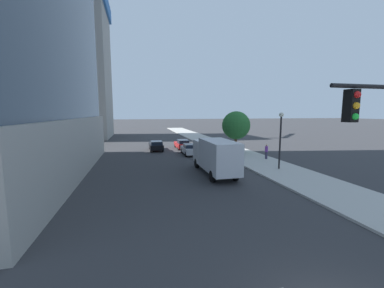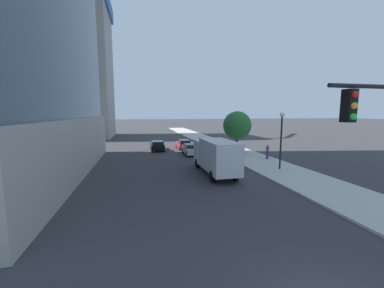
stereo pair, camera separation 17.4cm
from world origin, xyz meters
name	(u,v)px [view 1 (the left image)]	position (x,y,z in m)	size (l,w,h in m)	color
sidewalk	(259,162)	(8.34, 20.00, 0.07)	(5.31, 120.00, 0.15)	#B2AFA8
construction_building	(70,61)	(-18.29, 53.48, 16.44)	(22.01, 15.80, 37.41)	#9E9B93
street_lamp	(281,132)	(8.43, 16.28, 3.72)	(0.44, 0.44, 5.39)	black
street_tree	(236,125)	(8.14, 26.06, 3.81)	(3.77, 3.77, 5.56)	brown
car_silver	(190,149)	(1.89, 26.51, 0.72)	(1.78, 4.26, 1.43)	#B7B7BC
car_black	(156,145)	(-2.18, 30.99, 0.75)	(1.86, 4.47, 1.49)	black
car_red	(182,144)	(1.89, 31.90, 0.71)	(1.79, 4.49, 1.45)	red
box_truck	(215,155)	(1.89, 16.16, 1.78)	(2.26, 7.40, 3.16)	silver
pedestrian_purple_shirt	(266,151)	(9.81, 20.98, 1.02)	(0.34, 0.34, 1.71)	#38334C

